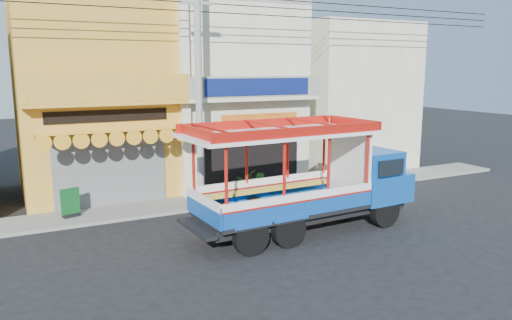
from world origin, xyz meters
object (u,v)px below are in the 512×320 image
Objects in this scene: utility_pole at (202,76)px; potted_plant_a at (244,184)px; green_sign at (70,205)px; potted_plant_b at (262,184)px; songthaew_truck at (318,177)px.

utility_pole reaches higher than potted_plant_a.
utility_pole is 4.80m from potted_plant_a.
utility_pole is 26.27× the size of potted_plant_a.
potted_plant_b is at bearing -2.60° from green_sign.
utility_pole is 27.27× the size of green_sign.
potted_plant_a is (6.70, -0.28, 0.10)m from green_sign.
potted_plant_b is (0.77, -0.06, -0.08)m from potted_plant_a.
utility_pole is 5.22m from potted_plant_b.
green_sign is at bearing 146.68° from songthaew_truck.
potted_plant_b is at bearing 86.94° from songthaew_truck.
songthaew_truck is 8.75m from green_sign.
utility_pole is at bearing 121.45° from songthaew_truck.
songthaew_truck is 7.71× the size of green_sign.
green_sign is 1.12× the size of potted_plant_b.
songthaew_truck is 4.58m from potted_plant_b.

